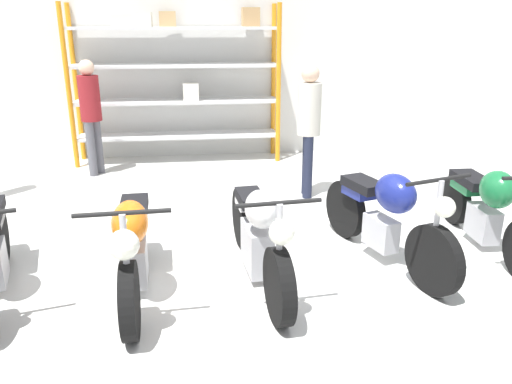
{
  "coord_description": "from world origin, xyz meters",
  "views": [
    {
      "loc": [
        -0.58,
        -4.35,
        2.32
      ],
      "look_at": [
        0.0,
        0.4,
        0.7
      ],
      "focal_mm": 35.0,
      "sensor_mm": 36.0,
      "label": 1
    }
  ],
  "objects_px": {
    "motorcycle_orange": "(133,245)",
    "person_browsing": "(91,108)",
    "motorcycle_blue": "(386,214)",
    "shelving_rack": "(178,77)",
    "motorcycle_white": "(259,235)",
    "person_near_rack": "(309,120)",
    "motorcycle_green": "(489,207)"
  },
  "relations": [
    {
      "from": "motorcycle_orange",
      "to": "person_browsing",
      "type": "height_order",
      "value": "person_browsing"
    },
    {
      "from": "motorcycle_blue",
      "to": "person_browsing",
      "type": "relative_size",
      "value": 1.11
    },
    {
      "from": "shelving_rack",
      "to": "motorcycle_white",
      "type": "xyz_separation_m",
      "value": [
        0.82,
        -4.52,
        -1.01
      ]
    },
    {
      "from": "shelving_rack",
      "to": "motorcycle_orange",
      "type": "xyz_separation_m",
      "value": [
        -0.31,
        -4.69,
        -0.97
      ]
    },
    {
      "from": "motorcycle_white",
      "to": "person_near_rack",
      "type": "height_order",
      "value": "person_near_rack"
    },
    {
      "from": "shelving_rack",
      "to": "person_near_rack",
      "type": "distance_m",
      "value": 2.86
    },
    {
      "from": "motorcycle_white",
      "to": "person_near_rack",
      "type": "xyz_separation_m",
      "value": [
        0.99,
        2.33,
        0.63
      ]
    },
    {
      "from": "person_browsing",
      "to": "motorcycle_green",
      "type": "bearing_deg",
      "value": 171.15
    },
    {
      "from": "motorcycle_orange",
      "to": "motorcycle_green",
      "type": "relative_size",
      "value": 0.97
    },
    {
      "from": "motorcycle_white",
      "to": "motorcycle_blue",
      "type": "distance_m",
      "value": 1.33
    },
    {
      "from": "motorcycle_white",
      "to": "person_browsing",
      "type": "xyz_separation_m",
      "value": [
        -2.16,
        3.79,
        0.63
      ]
    },
    {
      "from": "shelving_rack",
      "to": "person_browsing",
      "type": "relative_size",
      "value": 1.96
    },
    {
      "from": "shelving_rack",
      "to": "motorcycle_green",
      "type": "bearing_deg",
      "value": -51.07
    },
    {
      "from": "shelving_rack",
      "to": "motorcycle_blue",
      "type": "distance_m",
      "value": 4.91
    },
    {
      "from": "motorcycle_white",
      "to": "person_browsing",
      "type": "bearing_deg",
      "value": -155.78
    },
    {
      "from": "person_browsing",
      "to": "motorcycle_orange",
      "type": "bearing_deg",
      "value": 131.71
    },
    {
      "from": "motorcycle_orange",
      "to": "motorcycle_blue",
      "type": "distance_m",
      "value": 2.47
    },
    {
      "from": "motorcycle_white",
      "to": "person_browsing",
      "type": "relative_size",
      "value": 1.21
    },
    {
      "from": "person_browsing",
      "to": "motorcycle_blue",
      "type": "bearing_deg",
      "value": 161.17
    },
    {
      "from": "motorcycle_blue",
      "to": "person_browsing",
      "type": "bearing_deg",
      "value": -152.66
    },
    {
      "from": "motorcycle_white",
      "to": "motorcycle_blue",
      "type": "height_order",
      "value": "motorcycle_blue"
    },
    {
      "from": "shelving_rack",
      "to": "motorcycle_blue",
      "type": "bearing_deg",
      "value": -63.79
    },
    {
      "from": "motorcycle_blue",
      "to": "person_near_rack",
      "type": "xyz_separation_m",
      "value": [
        -0.33,
        2.13,
        0.56
      ]
    },
    {
      "from": "shelving_rack",
      "to": "motorcycle_white",
      "type": "distance_m",
      "value": 4.7
    },
    {
      "from": "shelving_rack",
      "to": "person_near_rack",
      "type": "bearing_deg",
      "value": -50.57
    },
    {
      "from": "motorcycle_green",
      "to": "person_near_rack",
      "type": "bearing_deg",
      "value": -139.19
    },
    {
      "from": "motorcycle_orange",
      "to": "person_browsing",
      "type": "bearing_deg",
      "value": -168.32
    },
    {
      "from": "person_browsing",
      "to": "person_near_rack",
      "type": "bearing_deg",
      "value": -177.72
    },
    {
      "from": "motorcycle_orange",
      "to": "motorcycle_white",
      "type": "distance_m",
      "value": 1.14
    },
    {
      "from": "motorcycle_blue",
      "to": "motorcycle_green",
      "type": "bearing_deg",
      "value": 82.31
    },
    {
      "from": "shelving_rack",
      "to": "person_near_rack",
      "type": "xyz_separation_m",
      "value": [
        1.8,
        -2.19,
        -0.38
      ]
    },
    {
      "from": "motorcycle_blue",
      "to": "person_browsing",
      "type": "distance_m",
      "value": 5.02
    }
  ]
}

